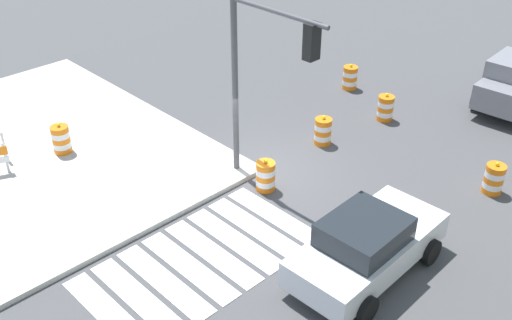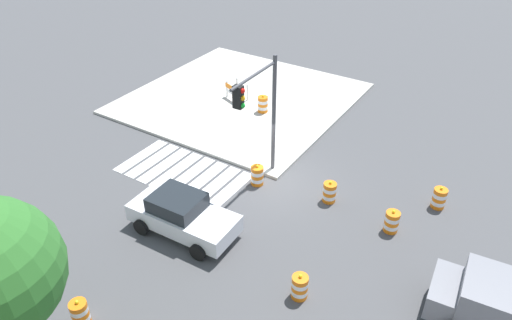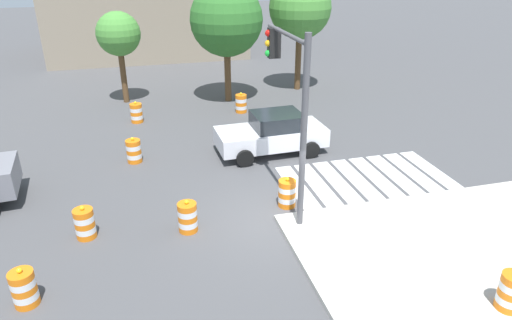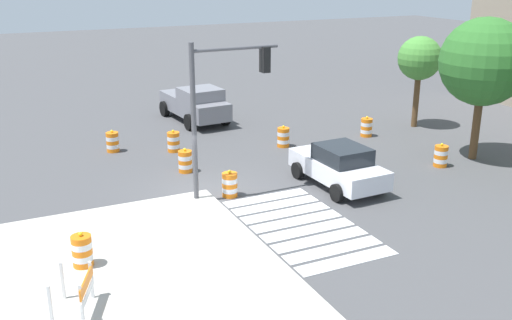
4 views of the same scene
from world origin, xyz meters
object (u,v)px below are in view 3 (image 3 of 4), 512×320
object	(u,v)px
street_tree_streetside_near	(118,35)
street_tree_streetside_far	(226,20)
traffic_barrel_crosswalk_end	(24,288)
traffic_barrel_lane_center	(136,113)
traffic_barrel_median_far	(188,217)
traffic_barrel_far_curb	(134,151)
traffic_barrel_median_near	(241,103)
street_tree_streetside_mid	(300,8)
traffic_barrel_opposite_curb	(85,223)
traffic_light_pole	(290,89)
sports_car	(272,133)
traffic_barrel_on_sidewalk	(511,292)
traffic_barrel_near_corner	(287,193)

from	to	relation	value
street_tree_streetside_near	street_tree_streetside_far	world-z (taller)	street_tree_streetside_far
traffic_barrel_crosswalk_end	street_tree_streetside_far	distance (m)	16.44
traffic_barrel_crosswalk_end	street_tree_streetside_near	xyz separation A→B (m)	(2.40, 15.21, 3.07)
traffic_barrel_lane_center	street_tree_streetside_near	world-z (taller)	street_tree_streetside_near
traffic_barrel_median_far	traffic_barrel_far_curb	distance (m)	5.44
traffic_barrel_crosswalk_end	street_tree_streetside_far	bearing A→B (deg)	61.17
street_tree_streetside_far	traffic_barrel_far_curb	bearing A→B (deg)	-127.29
traffic_barrel_median_near	street_tree_streetside_mid	world-z (taller)	street_tree_streetside_mid
traffic_barrel_median_near	traffic_barrel_median_far	xyz separation A→B (m)	(-3.93, -9.90, 0.00)
traffic_barrel_median_far	traffic_barrel_lane_center	xyz separation A→B (m)	(-1.16, 9.77, 0.00)
traffic_barrel_far_curb	traffic_barrel_opposite_curb	bearing A→B (deg)	-106.89
traffic_barrel_crosswalk_end	traffic_barrel_median_far	bearing A→B (deg)	27.37
street_tree_streetside_mid	street_tree_streetside_far	world-z (taller)	street_tree_streetside_mid
traffic_barrel_median_near	street_tree_streetside_near	distance (m)	7.11
traffic_barrel_crosswalk_end	traffic_light_pole	world-z (taller)	traffic_light_pole
sports_car	traffic_barrel_lane_center	xyz separation A→B (m)	(-5.16, 4.98, -0.36)
traffic_barrel_lane_center	traffic_barrel_median_near	bearing A→B (deg)	1.49
traffic_barrel_median_far	traffic_barrel_lane_center	distance (m)	9.84
sports_car	traffic_barrel_lane_center	bearing A→B (deg)	136.00
traffic_barrel_on_sidewalk	street_tree_streetside_near	xyz separation A→B (m)	(-8.15, 18.33, 2.92)
traffic_barrel_opposite_curb	traffic_barrel_far_curb	bearing A→B (deg)	73.11
traffic_light_pole	sports_car	bearing A→B (deg)	79.11
sports_car	traffic_barrel_opposite_curb	distance (m)	8.14
traffic_barrel_near_corner	street_tree_streetside_near	bearing A→B (deg)	111.16
sports_car	traffic_barrel_far_curb	world-z (taller)	sports_car
traffic_barrel_median_far	street_tree_streetside_near	size ratio (longest dim) A/B	0.22
traffic_barrel_near_corner	traffic_barrel_median_far	distance (m)	3.29
traffic_barrel_crosswalk_end	street_tree_streetside_mid	distance (m)	19.80
traffic_barrel_on_sidewalk	street_tree_streetside_mid	world-z (taller)	street_tree_streetside_mid
street_tree_streetside_mid	traffic_barrel_crosswalk_end	bearing A→B (deg)	-128.47
traffic_barrel_median_near	sports_car	bearing A→B (deg)	-89.16
sports_car	traffic_barrel_lane_center	size ratio (longest dim) A/B	4.28
street_tree_streetside_mid	traffic_barrel_median_near	bearing A→B (deg)	-142.17
traffic_barrel_on_sidewalk	traffic_barrel_median_far	bearing A→B (deg)	141.51
traffic_barrel_near_corner	sports_car	bearing A→B (deg)	79.55
traffic_barrel_near_corner	traffic_barrel_on_sidewalk	distance (m)	6.68
traffic_barrel_on_sidewalk	sports_car	bearing A→B (deg)	104.24
traffic_barrel_far_curb	traffic_barrel_opposite_curb	size ratio (longest dim) A/B	1.00
traffic_barrel_median_far	traffic_barrel_lane_center	world-z (taller)	same
traffic_barrel_near_corner	street_tree_streetside_near	size ratio (longest dim) A/B	0.22
traffic_barrel_median_near	traffic_barrel_opposite_curb	xyz separation A→B (m)	(-6.78, -9.48, 0.00)
traffic_barrel_far_curb	traffic_barrel_lane_center	distance (m)	4.52
traffic_barrel_on_sidewalk	traffic_barrel_near_corner	bearing A→B (deg)	119.67
traffic_barrel_near_corner	traffic_barrel_on_sidewalk	size ratio (longest dim) A/B	1.00
traffic_light_pole	street_tree_streetside_near	size ratio (longest dim) A/B	1.18
traffic_barrel_median_near	traffic_barrel_lane_center	distance (m)	5.09
traffic_barrel_crosswalk_end	traffic_barrel_median_far	distance (m)	4.52
sports_car	street_tree_streetside_near	bearing A→B (deg)	123.96
traffic_barrel_near_corner	street_tree_streetside_mid	world-z (taller)	street_tree_streetside_mid
traffic_barrel_far_curb	traffic_barrel_on_sidewalk	distance (m)	13.12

